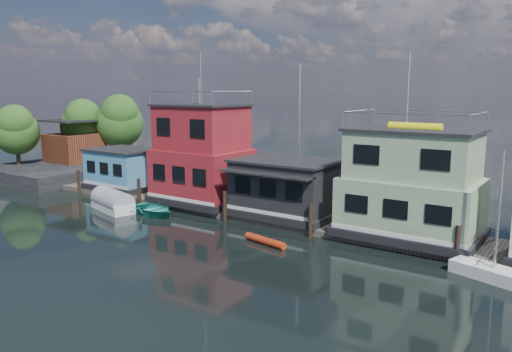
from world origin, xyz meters
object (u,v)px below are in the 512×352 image
Objects in this scene: houseboat_red at (202,156)px; tarp_runabout at (113,202)px; houseboat_green at (412,186)px; dinghy_teal at (154,209)px; day_sailer at (494,272)px; houseboat_dark at (287,188)px; houseboat_blue at (124,169)px; red_kayak at (265,241)px.

houseboat_red reaches higher than tarp_runabout.
dinghy_teal is at bearing -166.28° from houseboat_green.
houseboat_green is 7.56m from day_sailer.
tarp_runabout is at bearing -131.60° from houseboat_red.
houseboat_red is at bearing -172.23° from day_sailer.
day_sailer reaches higher than houseboat_dark.
houseboat_dark is at bearing 37.94° from tarp_runabout.
houseboat_dark is at bearing -177.49° from day_sailer.
tarp_runabout is (-27.30, -1.31, 0.28)m from day_sailer.
dinghy_teal is (-23.68, -0.40, 0.05)m from day_sailer.
day_sailer reaches higher than houseboat_blue.
houseboat_blue is 0.76× the size of houseboat_green.
tarp_runabout is (-21.74, -5.33, -2.87)m from houseboat_green.
day_sailer is 12.72m from red_kayak.
houseboat_red is 17.01m from houseboat_green.
houseboat_green is (17.00, 0.00, -0.55)m from houseboat_red.
houseboat_green is at bearing 0.12° from houseboat_dark.
day_sailer is 1.52× the size of dinghy_teal.
houseboat_dark reaches higher than red_kayak.
houseboat_blue is 20.38m from red_kayak.
houseboat_blue reaches higher than red_kayak.
houseboat_dark is at bearing -0.14° from houseboat_red.
houseboat_green is 1.75× the size of tarp_runabout.
houseboat_red reaches higher than houseboat_blue.
dinghy_teal is at bearing 29.38° from tarp_runabout.
red_kayak is (-7.04, -5.72, -3.32)m from houseboat_green.
day_sailer reaches higher than dinghy_teal.
red_kayak is (19.46, -5.72, -1.97)m from houseboat_blue.
houseboat_blue reaches higher than tarp_runabout.
houseboat_red is 5.85m from dinghy_teal.
red_kayak is at bearing -154.44° from day_sailer.
houseboat_green is at bearing 0.00° from houseboat_red.
red_kayak is at bearing -71.03° from houseboat_dark.
houseboat_blue is 1.49× the size of dinghy_teal.
tarp_runabout is (-4.74, -5.33, -3.42)m from houseboat_red.
tarp_runabout reaches higher than red_kayak.
houseboat_blue is at bearing 72.80° from dinghy_teal.
houseboat_red is 7.91m from tarp_runabout.
houseboat_blue is 2.02× the size of red_kayak.
day_sailer is (14.57, -4.00, -2.02)m from houseboat_dark.
houseboat_green is at bearing 162.03° from day_sailer.
tarp_runabout is (4.76, -5.33, -1.53)m from houseboat_blue.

